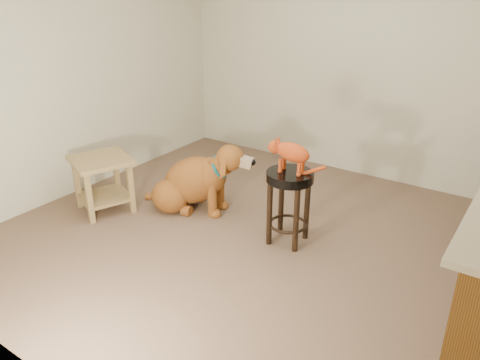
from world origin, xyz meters
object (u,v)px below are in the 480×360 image
Objects in this scene: side_table at (103,176)px; golden_retriever at (194,182)px; padded_stool at (289,193)px; tabby_kitten at (290,153)px.

golden_retriever reaches higher than side_table.
golden_retriever is at bearing 36.56° from side_table.
padded_stool is at bearing 15.60° from side_table.
side_table is 0.58× the size of golden_retriever.
padded_stool is 0.36m from tabby_kitten.
padded_stool is at bearing -16.01° from golden_retriever.
tabby_kitten is (1.07, -0.03, 0.54)m from golden_retriever.
golden_retriever is 2.42× the size of tabby_kitten.
side_table is 1.40× the size of tabby_kitten.
padded_stool is 0.55× the size of golden_retriever.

